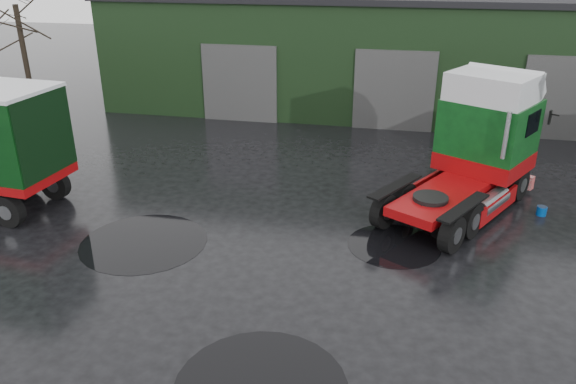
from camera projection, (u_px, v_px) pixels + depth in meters
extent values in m
plane|color=black|center=(305.00, 263.00, 16.61)|extent=(100.00, 100.00, 0.00)
cube|color=black|center=(399.00, 50.00, 32.98)|extent=(32.00, 12.00, 6.00)
cylinder|color=navy|center=(542.00, 211.00, 19.54)|extent=(0.34, 0.34, 0.32)
cylinder|color=black|center=(394.00, 245.00, 17.60)|extent=(2.91, 2.91, 0.01)
cylinder|color=black|center=(144.00, 242.00, 17.79)|extent=(4.00, 4.00, 0.01)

